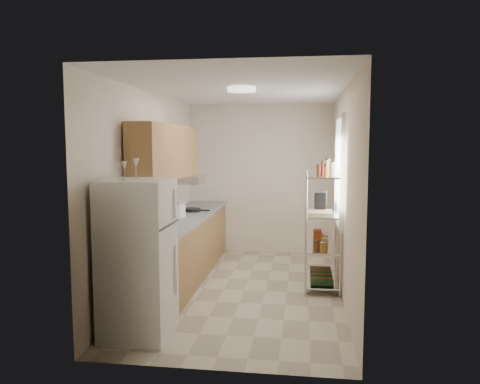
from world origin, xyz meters
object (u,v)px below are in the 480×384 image
object	(u,v)px
refrigerator	(138,259)
frying_pan_large	(192,210)
cutting_board	(320,212)
espresso_machine	(321,201)
rice_cooker	(177,210)

from	to	relation	value
refrigerator	frying_pan_large	world-z (taller)	refrigerator
frying_pan_large	cutting_board	world-z (taller)	cutting_board
frying_pan_large	espresso_machine	distance (m)	1.96
frying_pan_large	espresso_machine	bearing A→B (deg)	-2.73
espresso_machine	rice_cooker	bearing A→B (deg)	-170.30
refrigerator	espresso_machine	bearing A→B (deg)	48.19
rice_cooker	frying_pan_large	size ratio (longest dim) A/B	0.94
frying_pan_large	rice_cooker	bearing A→B (deg)	-88.43
refrigerator	frying_pan_large	size ratio (longest dim) A/B	6.36
refrigerator	espresso_machine	world-z (taller)	refrigerator
refrigerator	frying_pan_large	xyz separation A→B (m)	(-0.04, 2.49, 0.13)
espresso_machine	refrigerator	bearing A→B (deg)	-126.47
rice_cooker	espresso_machine	distance (m)	1.99
rice_cooker	espresso_machine	size ratio (longest dim) A/B	0.85
refrigerator	espresso_machine	distance (m)	2.81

